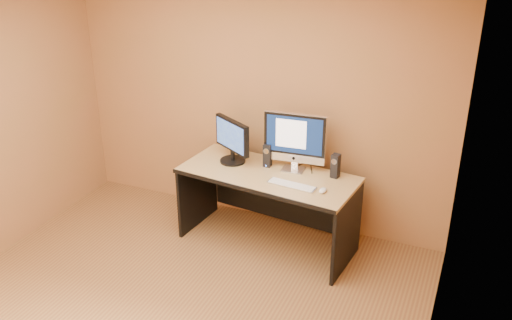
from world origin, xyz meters
name	(u,v)px	position (x,y,z in m)	size (l,w,h in m)	color
walls	(148,183)	(0.00, 0.00, 1.30)	(4.00, 4.00, 2.60)	#935D3B
desk	(267,209)	(0.33, 1.48, 0.39)	(1.68, 0.74, 0.78)	tan
imac	(294,142)	(0.53, 1.65, 1.07)	(0.60, 0.22, 0.58)	silver
second_monitor	(232,141)	(-0.09, 1.59, 1.00)	(0.50, 0.25, 0.44)	black
speaker_left	(268,155)	(0.27, 1.63, 0.89)	(0.07, 0.08, 0.23)	black
speaker_right	(336,166)	(0.94, 1.65, 0.89)	(0.07, 0.08, 0.23)	black
keyboard	(292,185)	(0.63, 1.32, 0.79)	(0.45, 0.12, 0.02)	silver
mouse	(323,190)	(0.92, 1.32, 0.80)	(0.06, 0.11, 0.04)	silver
cable_a	(311,168)	(0.68, 1.74, 0.78)	(0.01, 0.01, 0.23)	black
cable_b	(302,164)	(0.56, 1.80, 0.78)	(0.01, 0.01, 0.19)	black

